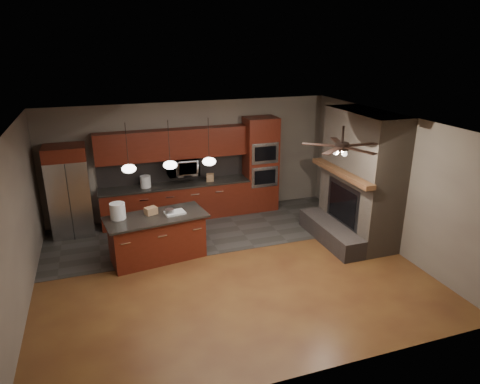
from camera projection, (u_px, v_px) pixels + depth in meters
name	position (u px, v px, depth m)	size (l,w,h in m)	color
ground	(228.00, 268.00, 8.27)	(7.00, 7.00, 0.00)	brown
ceiling	(227.00, 124.00, 7.32)	(7.00, 6.00, 0.02)	white
back_wall	(191.00, 159.00, 10.47)	(7.00, 0.02, 2.80)	slate
right_wall	(389.00, 181.00, 8.86)	(0.02, 6.00, 2.80)	slate
left_wall	(16.00, 226.00, 6.73)	(0.02, 6.00, 2.80)	slate
slate_tile_patch	(205.00, 230.00, 9.87)	(7.00, 2.40, 0.01)	#373431
fireplace_column	(358.00, 182.00, 9.11)	(1.30, 2.10, 2.80)	brown
back_cabinetry	(175.00, 184.00, 10.27)	(3.59, 0.64, 2.20)	#5A1B10
oven_tower	(260.00, 164.00, 10.78)	(0.80, 0.63, 2.38)	#5A1B10
microwave	(183.00, 167.00, 10.20)	(0.73, 0.41, 0.50)	silver
refrigerator	(69.00, 191.00, 9.39)	(0.87, 0.75, 2.04)	silver
kitchen_island	(157.00, 237.00, 8.48)	(2.04, 1.14, 0.92)	#5A1B10
white_bucket	(118.00, 211.00, 8.16)	(0.29, 0.29, 0.31)	silver
paint_can	(170.00, 212.00, 8.38)	(0.17, 0.17, 0.11)	#B6B6BC
paint_tray	(175.00, 213.00, 8.44)	(0.38, 0.27, 0.04)	silver
cardboard_box	(151.00, 211.00, 8.39)	(0.23, 0.16, 0.14)	#8F6B4A
counter_bucket	(145.00, 182.00, 9.97)	(0.24, 0.24, 0.28)	silver
counter_box	(210.00, 177.00, 10.40)	(0.17, 0.13, 0.19)	#A37A54
pendant_left	(129.00, 168.00, 7.73)	(0.26, 0.26, 0.92)	black
pendant_center	(170.00, 165.00, 7.95)	(0.26, 0.26, 0.92)	black
pendant_right	(209.00, 161.00, 8.18)	(0.26, 0.26, 0.92)	black
ceiling_fan	(342.00, 146.00, 7.27)	(1.27, 1.33, 0.41)	black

